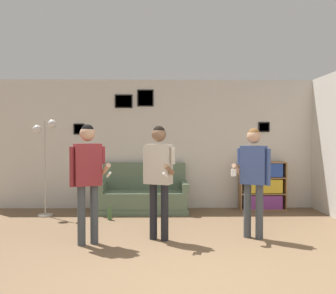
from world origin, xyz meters
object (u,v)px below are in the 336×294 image
object	(u,v)px
person_watcher_holding_cup	(253,171)
person_player_foreground_left	(88,171)
bottle_on_floor	(110,214)
person_player_foreground_center	(159,170)
bookshelf	(262,186)
couch	(144,196)
drinking_cup	(260,159)
floor_lamp	(45,148)

from	to	relation	value
person_watcher_holding_cup	person_player_foreground_left	bearing A→B (deg)	-172.86
bottle_on_floor	person_player_foreground_center	bearing A→B (deg)	-55.80
bookshelf	person_watcher_holding_cup	distance (m)	2.36
couch	drinking_cup	xyz separation A→B (m)	(2.38, 0.19, 0.73)
bookshelf	floor_lamp	size ratio (longest dim) A/B	0.54
person_player_foreground_center	bookshelf	bearing A→B (deg)	47.00
floor_lamp	bookshelf	bearing A→B (deg)	7.82
floor_lamp	bottle_on_floor	bearing A→B (deg)	-15.43
bottle_on_floor	person_player_foreground_left	bearing A→B (deg)	-93.00
bookshelf	drinking_cup	bearing A→B (deg)	179.79
person_watcher_holding_cup	bookshelf	bearing A→B (deg)	71.81
bookshelf	person_player_foreground_center	distance (m)	3.14
bookshelf	drinking_cup	world-z (taller)	drinking_cup
bookshelf	person_player_foreground_center	world-z (taller)	person_player_foreground_center
floor_lamp	drinking_cup	distance (m)	4.28
floor_lamp	drinking_cup	bearing A→B (deg)	7.92
floor_lamp	person_player_foreground_center	world-z (taller)	floor_lamp
person_player_foreground_center	person_watcher_holding_cup	size ratio (longest dim) A/B	1.02
couch	person_player_foreground_left	bearing A→B (deg)	-106.02
person_watcher_holding_cup	drinking_cup	world-z (taller)	person_watcher_holding_cup
floor_lamp	person_watcher_holding_cup	distance (m)	3.92
bookshelf	floor_lamp	xyz separation A→B (m)	(-4.28, -0.59, 0.80)
couch	person_player_foreground_center	size ratio (longest dim) A/B	1.06
bookshelf	person_watcher_holding_cup	bearing A→B (deg)	-108.19
bookshelf	floor_lamp	distance (m)	4.39
person_watcher_holding_cup	drinking_cup	bearing A→B (deg)	73.10
couch	bottle_on_floor	distance (m)	0.97
floor_lamp	person_watcher_holding_cup	world-z (taller)	floor_lamp
floor_lamp	person_watcher_holding_cup	size ratio (longest dim) A/B	1.12
person_watcher_holding_cup	person_player_foreground_center	bearing A→B (deg)	-176.89
bookshelf	person_player_foreground_center	xyz separation A→B (m)	(-2.11, -2.27, 0.52)
bookshelf	bottle_on_floor	distance (m)	3.18
person_watcher_holding_cup	drinking_cup	xyz separation A→B (m)	(0.67, 2.19, 0.05)
bookshelf	person_player_foreground_left	size ratio (longest dim) A/B	0.59
bookshelf	person_player_foreground_left	bearing A→B (deg)	-141.22
couch	bookshelf	xyz separation A→B (m)	(2.44, 0.19, 0.18)
floor_lamp	bottle_on_floor	xyz separation A→B (m)	(1.27, -0.35, -1.19)
person_player_foreground_center	drinking_cup	world-z (taller)	person_player_foreground_center
drinking_cup	person_player_foreground_center	bearing A→B (deg)	-132.26
couch	floor_lamp	xyz separation A→B (m)	(-1.84, -0.40, 0.99)
drinking_cup	person_watcher_holding_cup	bearing A→B (deg)	-106.90
drinking_cup	bookshelf	bearing A→B (deg)	-0.21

